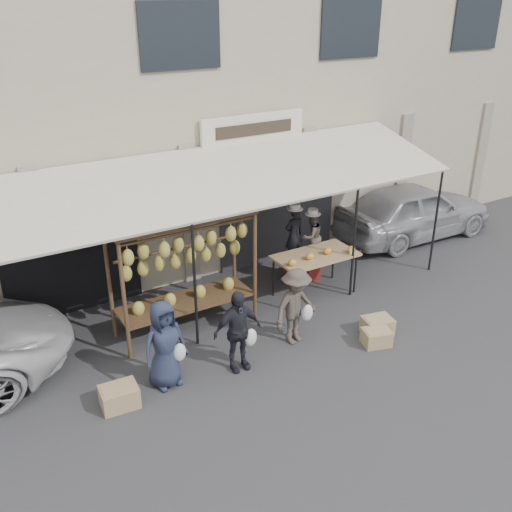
{
  "coord_description": "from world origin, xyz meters",
  "views": [
    {
      "loc": [
        -4.54,
        -6.77,
        5.73
      ],
      "look_at": [
        0.37,
        1.4,
        1.3
      ],
      "focal_mm": 40.0,
      "sensor_mm": 36.0,
      "label": 1
    }
  ],
  "objects": [
    {
      "name": "vendor_left",
      "position": [
        1.83,
        2.28,
        1.08
      ],
      "size": [
        0.46,
        0.3,
        1.25
      ],
      "primitive_type": "imported",
      "rotation": [
        0.0,
        0.0,
        3.14
      ],
      "color": "black",
      "rests_on": "stool_left"
    },
    {
      "name": "customer_left",
      "position": [
        -1.92,
        0.36,
        0.75
      ],
      "size": [
        0.78,
        0.56,
        1.49
      ],
      "primitive_type": "imported",
      "rotation": [
        0.0,
        0.0,
        0.12
      ],
      "color": "#232A42",
      "rests_on": "ground_plane"
    },
    {
      "name": "shophouse",
      "position": [
        -0.0,
        6.5,
        3.65
      ],
      "size": [
        24.0,
        6.15,
        7.3
      ],
      "color": "#B3A68F",
      "rests_on": "ground_plane"
    },
    {
      "name": "produce_table",
      "position": [
        1.88,
        1.55,
        0.86
      ],
      "size": [
        1.7,
        0.9,
        1.04
      ],
      "color": "tan",
      "rests_on": "ground_plane"
    },
    {
      "name": "crate_near_a",
      "position": [
        1.72,
        -0.52,
        0.15
      ],
      "size": [
        0.57,
        0.49,
        0.29
      ],
      "primitive_type": "cube",
      "rotation": [
        0.0,
        0.0,
        -0.29
      ],
      "color": "tan",
      "rests_on": "ground_plane"
    },
    {
      "name": "awning",
      "position": [
        0.01,
        2.28,
        2.57
      ],
      "size": [
        10.0,
        2.35,
        2.92
      ],
      "color": "beige",
      "rests_on": "ground_plane"
    },
    {
      "name": "ground_plane",
      "position": [
        0.0,
        0.0,
        0.0
      ],
      "size": [
        90.0,
        90.0,
        0.0
      ],
      "primitive_type": "plane",
      "color": "#2D2D30"
    },
    {
      "name": "customer_right",
      "position": [
        0.53,
        0.31,
        0.72
      ],
      "size": [
        1.01,
        0.7,
        1.44
      ],
      "primitive_type": "imported",
      "rotation": [
        0.0,
        0.0,
        0.2
      ],
      "color": "#483F38",
      "rests_on": "ground_plane"
    },
    {
      "name": "stool_right",
      "position": [
        2.21,
        2.16,
        0.23
      ],
      "size": [
        0.39,
        0.39,
        0.47
      ],
      "primitive_type": "cube",
      "rotation": [
        0.0,
        0.0,
        -0.21
      ],
      "color": "maroon",
      "rests_on": "ground_plane"
    },
    {
      "name": "customer_mid",
      "position": [
        -0.74,
        0.15,
        0.72
      ],
      "size": [
        0.86,
        0.38,
        1.44
      ],
      "primitive_type": "imported",
      "rotation": [
        0.0,
        0.0,
        -0.04
      ],
      "color": "#23232B",
      "rests_on": "ground_plane"
    },
    {
      "name": "crate_near_b",
      "position": [
        1.98,
        -0.25,
        0.16
      ],
      "size": [
        0.6,
        0.5,
        0.32
      ],
      "primitive_type": "cube",
      "rotation": [
        0.0,
        0.0,
        -0.2
      ],
      "color": "tan",
      "rests_on": "ground_plane"
    },
    {
      "name": "stool_left",
      "position": [
        1.83,
        2.28,
        0.23
      ],
      "size": [
        0.33,
        0.33,
        0.46
      ],
      "primitive_type": "cube",
      "rotation": [
        0.0,
        0.0,
        -0.02
      ],
      "color": "maroon",
      "rests_on": "ground_plane"
    },
    {
      "name": "sedan",
      "position": [
        5.84,
        2.77,
        0.72
      ],
      "size": [
        4.26,
        1.82,
        1.44
      ],
      "primitive_type": "imported",
      "rotation": [
        0.0,
        0.0,
        1.54
      ],
      "color": "#A4A4AA",
      "rests_on": "ground_plane"
    },
    {
      "name": "banana_rack",
      "position": [
        -0.94,
        1.7,
        1.56
      ],
      "size": [
        2.6,
        0.9,
        2.24
      ],
      "color": "#432F1B",
      "rests_on": "ground_plane"
    },
    {
      "name": "vendor_right",
      "position": [
        2.21,
        2.16,
        1.01
      ],
      "size": [
        0.57,
        0.47,
        1.09
      ],
      "primitive_type": "imported",
      "rotation": [
        0.0,
        0.0,
        3.26
      ],
      "color": "#554C47",
      "rests_on": "stool_right"
    },
    {
      "name": "crate_far",
      "position": [
        -2.75,
        0.22,
        0.17
      ],
      "size": [
        0.59,
        0.46,
        0.33
      ],
      "primitive_type": "cube",
      "rotation": [
        0.0,
        0.0,
        -0.07
      ],
      "color": "tan",
      "rests_on": "ground_plane"
    }
  ]
}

